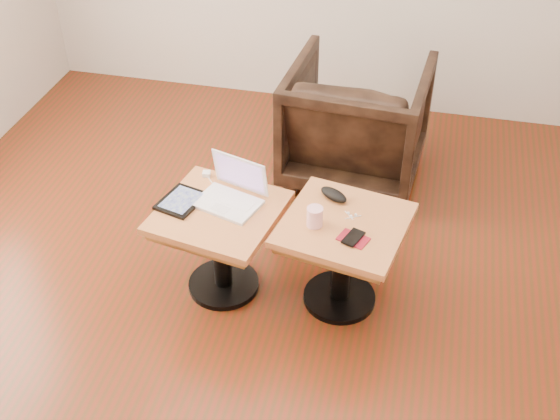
% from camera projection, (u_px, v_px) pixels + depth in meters
% --- Properties ---
extents(room_shell, '(4.52, 4.52, 2.71)m').
position_uv_depth(room_shell, '(281.00, 74.00, 2.62)').
color(room_shell, '#41240E').
rests_on(room_shell, ground).
extents(side_table_left, '(0.65, 0.65, 0.51)m').
position_uv_depth(side_table_left, '(220.00, 230.00, 3.42)').
color(side_table_left, black).
rests_on(side_table_left, ground).
extents(side_table_right, '(0.65, 0.65, 0.51)m').
position_uv_depth(side_table_right, '(343.00, 243.00, 3.34)').
color(side_table_right, black).
rests_on(side_table_right, ground).
extents(laptop, '(0.36, 0.32, 0.21)m').
position_uv_depth(laptop, '(232.00, 193.00, 3.37)').
color(laptop, white).
rests_on(laptop, side_table_left).
extents(tablet, '(0.23, 0.27, 0.02)m').
position_uv_depth(tablet, '(181.00, 201.00, 3.38)').
color(tablet, black).
rests_on(tablet, side_table_left).
extents(charging_adapter, '(0.04, 0.04, 0.02)m').
position_uv_depth(charging_adapter, '(206.00, 174.00, 3.55)').
color(charging_adapter, white).
rests_on(charging_adapter, side_table_left).
extents(glasses_case, '(0.17, 0.14, 0.05)m').
position_uv_depth(glasses_case, '(334.00, 195.00, 3.39)').
color(glasses_case, black).
rests_on(glasses_case, side_table_right).
extents(striped_cup, '(0.10, 0.10, 0.10)m').
position_uv_depth(striped_cup, '(315.00, 217.00, 3.22)').
color(striped_cup, pink).
rests_on(striped_cup, side_table_right).
extents(earbuds_tangle, '(0.07, 0.05, 0.01)m').
position_uv_depth(earbuds_tangle, '(352.00, 215.00, 3.30)').
color(earbuds_tangle, white).
rests_on(earbuds_tangle, side_table_right).
extents(phone_on_sleeve, '(0.16, 0.13, 0.02)m').
position_uv_depth(phone_on_sleeve, '(353.00, 238.00, 3.16)').
color(phone_on_sleeve, maroon).
rests_on(phone_on_sleeve, side_table_right).
extents(armchair, '(0.86, 0.88, 0.75)m').
position_uv_depth(armchair, '(356.00, 122.00, 4.23)').
color(armchair, black).
rests_on(armchair, ground).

